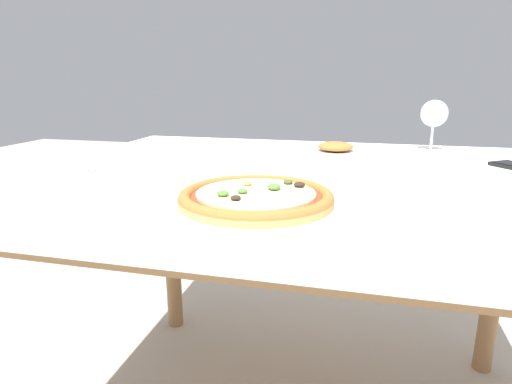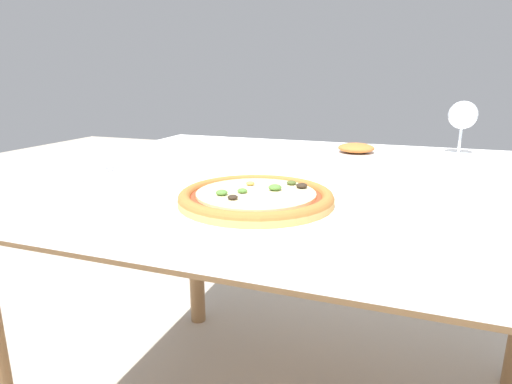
# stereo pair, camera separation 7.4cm
# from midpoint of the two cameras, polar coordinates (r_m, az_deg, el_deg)

# --- Properties ---
(dining_table) EXTENTS (1.37, 1.10, 0.76)m
(dining_table) POSITION_cam_midpoint_polar(r_m,az_deg,el_deg) (1.04, 4.61, -2.00)
(dining_table) COLOR #997047
(dining_table) RESTS_ON ground_plane
(pizza_plate) EXTENTS (0.30, 0.30, 0.04)m
(pizza_plate) POSITION_cam_midpoint_polar(r_m,az_deg,el_deg) (0.74, -2.84, -1.01)
(pizza_plate) COLOR white
(pizza_plate) RESTS_ON dining_table
(fork) EXTENTS (0.05, 0.17, 0.00)m
(fork) POSITION_cam_midpoint_polar(r_m,az_deg,el_deg) (1.07, -24.16, 1.78)
(fork) COLOR silver
(fork) RESTS_ON dining_table
(wine_glass_far_left) EXTENTS (0.08, 0.08, 0.16)m
(wine_glass_far_left) POSITION_cam_midpoint_polar(r_m,az_deg,el_deg) (1.42, 21.29, 9.55)
(wine_glass_far_left) COLOR silver
(wine_glass_far_left) RESTS_ON dining_table
(side_plate) EXTENTS (0.18, 0.18, 0.04)m
(side_plate) POSITION_cam_midpoint_polar(r_m,az_deg,el_deg) (1.30, 8.94, 5.59)
(side_plate) COLOR white
(side_plate) RESTS_ON dining_table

